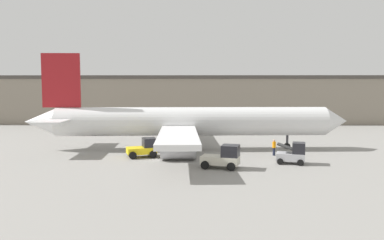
{
  "coord_description": "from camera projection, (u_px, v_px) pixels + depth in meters",
  "views": [
    {
      "loc": [
        0.48,
        -44.33,
        7.42
      ],
      "look_at": [
        0.0,
        0.0,
        3.53
      ],
      "focal_mm": 35.0,
      "sensor_mm": 36.0,
      "label": 1
    }
  ],
  "objects": [
    {
      "name": "terminal_building",
      "position": [
        168.0,
        99.0,
        79.84
      ],
      "size": [
        91.23,
        13.24,
        9.75
      ],
      "color": "gray",
      "rests_on": "ground_plane"
    },
    {
      "name": "pushback_tug",
      "position": [
        224.0,
        157.0,
        34.22
      ],
      "size": [
        3.79,
        2.86,
        2.18
      ],
      "rotation": [
        0.0,
        0.0,
        -0.28
      ],
      "color": "beige",
      "rests_on": "ground_plane"
    },
    {
      "name": "belt_loader_truck",
      "position": [
        293.0,
        154.0,
        36.28
      ],
      "size": [
        3.02,
        2.51,
        2.1
      ],
      "rotation": [
        0.0,
        0.0,
        -0.28
      ],
      "color": "#B2B2B7",
      "rests_on": "ground_plane"
    },
    {
      "name": "airplane",
      "position": [
        183.0,
        122.0,
        44.5
      ],
      "size": [
        38.52,
        32.14,
        11.36
      ],
      "rotation": [
        0.0,
        0.0,
        0.04
      ],
      "color": "silver",
      "rests_on": "ground_plane"
    },
    {
      "name": "ground_crew_worker",
      "position": [
        274.0,
        147.0,
        40.7
      ],
      "size": [
        0.39,
        0.39,
        1.75
      ],
      "rotation": [
        0.0,
        0.0,
        2.11
      ],
      "color": "#1E2338",
      "rests_on": "ground_plane"
    },
    {
      "name": "ground_plane",
      "position": [
        192.0,
        149.0,
        44.82
      ],
      "size": [
        400.0,
        400.0,
        0.0
      ],
      "primitive_type": "plane",
      "color": "gray"
    },
    {
      "name": "baggage_tug",
      "position": [
        144.0,
        148.0,
        39.8
      ],
      "size": [
        3.46,
        2.92,
        2.02
      ],
      "rotation": [
        0.0,
        0.0,
        0.31
      ],
      "color": "yellow",
      "rests_on": "ground_plane"
    }
  ]
}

